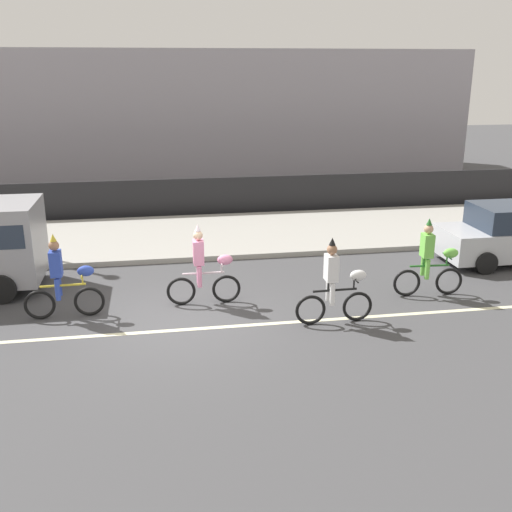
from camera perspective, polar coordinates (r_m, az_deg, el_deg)
ground_plane at (r=13.23m, az=-7.39°, el=-6.12°), size 80.00×80.00×0.00m
road_centre_line at (r=12.77m, az=-7.30°, el=-7.00°), size 36.00×0.14×0.01m
sidewalk_curb at (r=19.34m, az=-8.24°, el=1.83°), size 60.00×5.00×0.15m
fence_line at (r=22.00m, az=-8.54°, el=5.44°), size 40.00×0.08×1.40m
building_backdrop at (r=30.20m, az=-9.21°, el=13.12°), size 28.00×8.00×5.98m
parade_cyclist_cobalt at (r=13.64m, az=-17.89°, el=-2.32°), size 1.72×0.50×1.92m
parade_cyclist_pink at (r=13.79m, az=-4.98°, el=-1.28°), size 1.72×0.50×1.92m
parade_cyclist_zebra at (r=12.83m, az=7.60°, el=-2.86°), size 1.72×0.50×1.92m
parade_cyclist_lime at (r=14.83m, az=16.27°, el=-0.56°), size 1.72×0.50×1.92m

